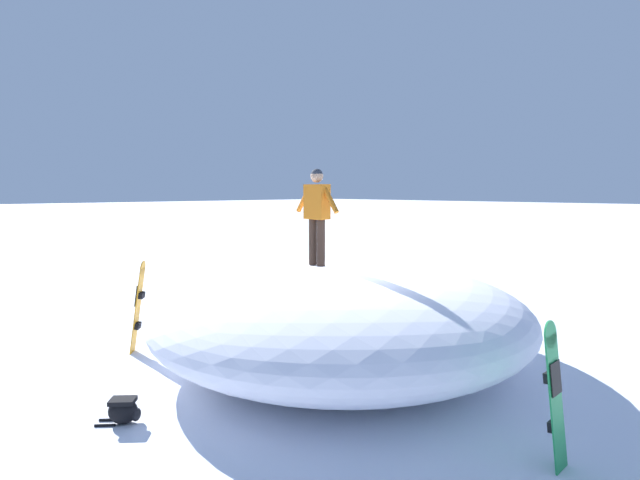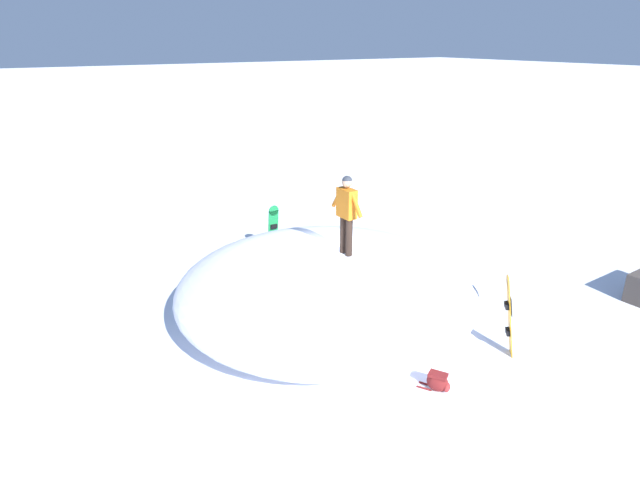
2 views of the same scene
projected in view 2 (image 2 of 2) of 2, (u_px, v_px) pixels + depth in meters
The scene contains 7 objects.
ground at pixel (318, 320), 11.90m from camera, with size 240.00×240.00×0.00m, color white.
snow_mound at pixel (327, 288), 11.50m from camera, with size 6.38×6.51×1.70m, color white.
snowboarder_standing at pixel (347, 209), 10.72m from camera, with size 1.00×0.23×1.65m.
snowboard_primary_upright at pixel (509, 314), 10.32m from camera, with size 0.39×0.39×1.71m.
snowboard_secondary_upright at pixel (273, 231), 14.90m from camera, with size 0.22×0.30×1.60m.
backpack_near at pixel (438, 382), 9.46m from camera, with size 0.59×0.45×0.35m.
backpack_far at pixel (457, 283), 13.29m from camera, with size 0.51×0.55×0.33m.
Camera 2 is at (8.89, -5.57, 5.90)m, focal length 30.03 mm.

